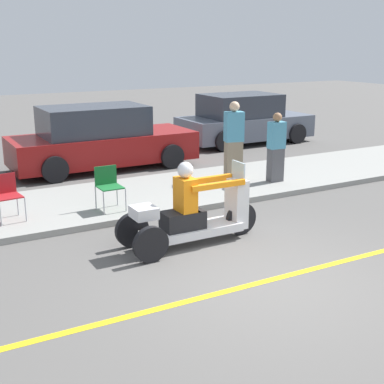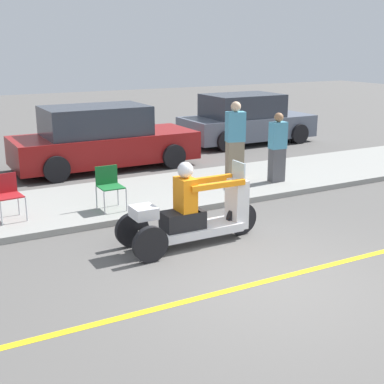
% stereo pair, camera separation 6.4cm
% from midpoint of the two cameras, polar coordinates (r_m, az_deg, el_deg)
% --- Properties ---
extents(ground_plane, '(60.00, 60.00, 0.00)m').
position_cam_midpoint_polar(ground_plane, '(7.63, 8.09, -9.42)').
color(ground_plane, '#565451').
extents(lane_stripe, '(24.00, 0.12, 0.01)m').
position_cam_midpoint_polar(lane_stripe, '(7.52, 6.78, -9.75)').
color(lane_stripe, gold).
rests_on(lane_stripe, ground).
extents(sidewalk_strip, '(28.00, 2.80, 0.12)m').
position_cam_midpoint_polar(sidewalk_strip, '(11.39, -5.73, -0.49)').
color(sidewalk_strip, gray).
rests_on(sidewalk_strip, ground).
extents(motorcycle_trike, '(2.44, 0.83, 1.40)m').
position_cam_midpoint_polar(motorcycle_trike, '(8.73, 0.30, -2.52)').
color(motorcycle_trike, black).
rests_on(motorcycle_trike, ground).
extents(spectator_near_curb, '(0.47, 0.35, 1.80)m').
position_cam_midpoint_polar(spectator_near_curb, '(12.53, 4.76, 5.38)').
color(spectator_near_curb, gray).
rests_on(spectator_near_curb, sidewalk_strip).
extents(spectator_mid_group, '(0.39, 0.25, 1.58)m').
position_cam_midpoint_polar(spectator_mid_group, '(12.34, 9.25, 4.58)').
color(spectator_mid_group, '#515156').
rests_on(spectator_mid_group, sidewalk_strip).
extents(folding_chair_curbside, '(0.47, 0.47, 0.82)m').
position_cam_midpoint_polar(folding_chair_curbside, '(10.32, -8.68, 0.95)').
color(folding_chair_curbside, '#A5A8AD').
rests_on(folding_chair_curbside, sidewalk_strip).
extents(folding_chair_set_back, '(0.51, 0.51, 0.82)m').
position_cam_midpoint_polar(folding_chair_set_back, '(10.14, -18.95, 0.01)').
color(folding_chair_set_back, '#A5A8AD').
rests_on(folding_chair_set_back, sidewalk_strip).
extents(parked_car_lot_right, '(4.35, 2.10, 1.60)m').
position_cam_midpoint_polar(parked_car_lot_right, '(17.78, 5.85, 7.63)').
color(parked_car_lot_right, slate).
rests_on(parked_car_lot_right, ground).
extents(parked_car_lot_left, '(4.77, 2.05, 1.64)m').
position_cam_midpoint_polar(parked_car_lot_left, '(14.24, -9.45, 5.57)').
color(parked_car_lot_left, maroon).
rests_on(parked_car_lot_left, ground).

